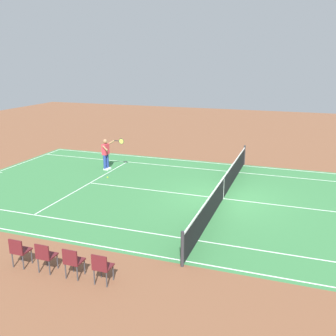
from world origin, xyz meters
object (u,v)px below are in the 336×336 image
Objects in this scene: tennis_player_near at (106,152)px; tennis_ball at (108,177)px; spectator_chair_2 at (45,255)px; spectator_chair_3 at (19,250)px; tennis_net at (223,188)px; spectator_chair_0 at (102,266)px; spectator_chair_1 at (73,260)px.

tennis_ball is (-0.76, 1.36, -0.90)m from tennis_player_near.
spectator_chair_2 is 1.00× the size of spectator_chair_3.
tennis_player_near reaches higher than tennis_net.
tennis_net is at bearing -103.08° from spectator_chair_0.
spectator_chair_2 is at bearing 108.84° from tennis_player_near.
tennis_ball is 0.08× the size of spectator_chair_2.
spectator_chair_3 is (-1.68, 8.32, 0.49)m from tennis_ball.
tennis_player_near is at bearing -19.19° from tennis_net.
tennis_net is 6.89× the size of tennis_player_near.
spectator_chair_2 is (-2.55, 8.32, 0.49)m from tennis_ball.
spectator_chair_3 is at bearing 101.41° from tennis_ball.
tennis_net is 13.30× the size of spectator_chair_0.
spectator_chair_2 is 0.87m from spectator_chair_3.
spectator_chair_3 is at bearing 0.00° from spectator_chair_0.
spectator_chair_2 is at bearing 0.00° from spectator_chair_1.
spectator_chair_0 and spectator_chair_1 have the same top height.
spectator_chair_2 reaches higher than tennis_ball.
spectator_chair_0 is at bearing 76.92° from tennis_net.
tennis_player_near is (6.75, -2.35, 0.44)m from tennis_net.
tennis_player_near reaches higher than spectator_chair_1.
tennis_player_near is at bearing -60.96° from tennis_ball.
tennis_player_near is 1.93× the size of spectator_chair_1.
tennis_player_near is at bearing -71.16° from spectator_chair_2.
spectator_chair_1 is (-4.17, 9.68, -0.41)m from tennis_player_near.
spectator_chair_1 is 1.00× the size of spectator_chair_2.
tennis_ball is at bearing -72.97° from spectator_chair_2.
spectator_chair_1 is at bearing 70.67° from tennis_net.
tennis_net is 6.09m from tennis_ball.
spectator_chair_2 is at bearing 107.03° from tennis_ball.
tennis_ball is 9.38m from spectator_chair_0.
spectator_chair_2 is at bearing 0.00° from spectator_chair_0.
tennis_ball is 8.51m from spectator_chair_3.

